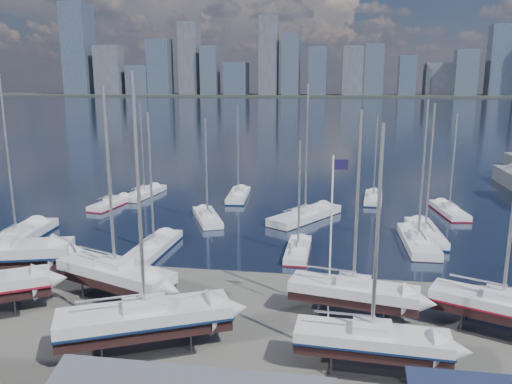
# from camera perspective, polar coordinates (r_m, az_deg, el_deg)

# --- Properties ---
(ground) EXTENTS (1400.00, 1400.00, 0.00)m
(ground) POSITION_cam_1_polar(r_m,az_deg,el_deg) (36.01, -1.51, -15.00)
(ground) COLOR #605E59
(ground) RESTS_ON ground
(water) EXTENTS (1400.00, 600.00, 0.40)m
(water) POSITION_cam_1_polar(r_m,az_deg,el_deg) (341.89, 7.97, 9.52)
(water) COLOR #182237
(water) RESTS_ON ground
(far_shore) EXTENTS (1400.00, 80.00, 2.20)m
(far_shore) POSITION_cam_1_polar(r_m,az_deg,el_deg) (601.65, 8.44, 10.84)
(far_shore) COLOR #2D332D
(far_shore) RESTS_ON ground
(skyline) EXTENTS (639.14, 43.80, 107.69)m
(skyline) POSITION_cam_1_polar(r_m,az_deg,el_deg) (595.77, 7.78, 14.50)
(skyline) COLOR #475166
(skyline) RESTS_ON far_shore
(sailboat_cradle_2) EXTENTS (10.41, 6.34, 16.41)m
(sailboat_cradle_2) POSITION_cam_1_polar(r_m,az_deg,el_deg) (40.43, -15.78, -9.06)
(sailboat_cradle_2) COLOR #2D2D33
(sailboat_cradle_2) RESTS_ON ground
(sailboat_cradle_3) EXTENTS (10.99, 7.30, 17.24)m
(sailboat_cradle_3) POSITION_cam_1_polar(r_m,az_deg,el_deg) (32.85, -12.55, -13.99)
(sailboat_cradle_3) COLOR #2D2D33
(sailboat_cradle_3) RESTS_ON ground
(sailboat_cradle_4) EXTENTS (9.34, 4.18, 14.83)m
(sailboat_cradle_4) POSITION_cam_1_polar(r_m,az_deg,el_deg) (36.75, 11.05, -11.17)
(sailboat_cradle_4) COLOR #2D2D33
(sailboat_cradle_4) RESTS_ON ground
(sailboat_cradle_5) EXTENTS (9.04, 3.02, 14.52)m
(sailboat_cradle_5) POSITION_cam_1_polar(r_m,az_deg,el_deg) (30.77, 13.05, -16.23)
(sailboat_cradle_5) COLOR #2D2D33
(sailboat_cradle_5) RESTS_ON ground
(sailboat_cradle_6) EXTENTS (9.38, 6.05, 14.84)m
(sailboat_cradle_6) POSITION_cam_1_polar(r_m,az_deg,el_deg) (37.70, 26.30, -11.68)
(sailboat_cradle_6) COLOR #2D2D33
(sailboat_cradle_6) RESTS_ON ground
(sailboat_moored_0) EXTENTS (4.34, 12.40, 18.20)m
(sailboat_moored_0) POSITION_cam_1_polar(r_m,az_deg,el_deg) (58.50, -25.64, -4.98)
(sailboat_moored_0) COLOR black
(sailboat_moored_0) RESTS_ON water
(sailboat_moored_1) EXTENTS (3.62, 8.70, 12.62)m
(sailboat_moored_1) POSITION_cam_1_polar(r_m,az_deg,el_deg) (71.02, -16.12, -1.31)
(sailboat_moored_1) COLOR black
(sailboat_moored_1) RESTS_ON water
(sailboat_moored_2) EXTENTS (3.82, 9.69, 14.24)m
(sailboat_moored_2) POSITION_cam_1_polar(r_m,az_deg,el_deg) (75.95, -12.63, -0.23)
(sailboat_moored_2) COLOR black
(sailboat_moored_2) RESTS_ON water
(sailboat_moored_3) EXTENTS (3.07, 9.78, 14.47)m
(sailboat_moored_3) POSITION_cam_1_polar(r_m,az_deg,el_deg) (51.26, -11.57, -6.34)
(sailboat_moored_3) COLOR black
(sailboat_moored_3) RESTS_ON water
(sailboat_moored_4) EXTENTS (5.67, 8.88, 13.04)m
(sailboat_moored_4) POSITION_cam_1_polar(r_m,az_deg,el_deg) (61.27, -5.57, -3.01)
(sailboat_moored_4) COLOR black
(sailboat_moored_4) RESTS_ON water
(sailboat_moored_5) EXTENTS (3.27, 9.59, 14.10)m
(sailboat_moored_5) POSITION_cam_1_polar(r_m,az_deg,el_deg) (72.67, -2.02, -0.51)
(sailboat_moored_5) COLOR black
(sailboat_moored_5) RESTS_ON water
(sailboat_moored_6) EXTENTS (2.30, 7.89, 11.76)m
(sailboat_moored_6) POSITION_cam_1_polar(r_m,az_deg,el_deg) (49.76, 4.84, -6.70)
(sailboat_moored_6) COLOR black
(sailboat_moored_6) RESTS_ON water
(sailboat_moored_7) EXTENTS (8.79, 11.31, 17.18)m
(sailboat_moored_7) POSITION_cam_1_polar(r_m,az_deg,el_deg) (61.73, 5.63, -2.90)
(sailboat_moored_7) COLOR black
(sailboat_moored_7) RESTS_ON water
(sailboat_moored_8) EXTENTS (3.19, 8.71, 12.74)m
(sailboat_moored_8) POSITION_cam_1_polar(r_m,az_deg,el_deg) (73.05, 13.26, -0.77)
(sailboat_moored_8) COLOR black
(sailboat_moored_8) RESTS_ON water
(sailboat_moored_9) EXTENTS (3.08, 10.43, 15.68)m
(sailboat_moored_9) POSITION_cam_1_polar(r_m,az_deg,el_deg) (54.57, 18.00, -5.53)
(sailboat_moored_9) COLOR black
(sailboat_moored_9) RESTS_ON water
(sailboat_moored_10) EXTENTS (3.20, 10.20, 15.11)m
(sailboat_moored_10) POSITION_cam_1_polar(r_m,az_deg,el_deg) (57.70, 18.75, -4.63)
(sailboat_moored_10) COLOR black
(sailboat_moored_10) RESTS_ON water
(sailboat_moored_11) EXTENTS (3.64, 9.23, 13.43)m
(sailboat_moored_11) POSITION_cam_1_polar(r_m,az_deg,el_deg) (68.84, 21.19, -2.10)
(sailboat_moored_11) COLOR black
(sailboat_moored_11) RESTS_ON water
(flagpole) EXTENTS (1.05, 0.12, 11.83)m
(flagpole) POSITION_cam_1_polar(r_m,az_deg,el_deg) (34.65, 8.71, -4.12)
(flagpole) COLOR white
(flagpole) RESTS_ON ground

